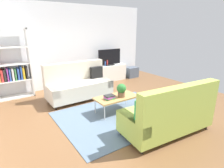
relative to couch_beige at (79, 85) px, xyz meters
name	(u,v)px	position (x,y,z in m)	size (l,w,h in m)	color
ground_plane	(111,111)	(0.29, -1.30, -0.44)	(7.68, 7.68, 0.00)	brown
wall_far	(68,46)	(0.29, 1.50, 1.01)	(6.40, 0.12, 2.90)	silver
area_rug	(119,115)	(0.34, -1.62, -0.44)	(2.90, 2.20, 0.01)	slate
couch_beige	(79,85)	(0.00, 0.00, 0.00)	(1.91, 0.87, 1.10)	beige
couch_green	(169,114)	(0.67, -2.84, 0.00)	(1.97, 1.01, 1.10)	#A3BC4C
coffee_table	(116,98)	(0.39, -1.42, -0.05)	(1.10, 0.56, 0.42)	#B7844C
tv_console	(109,73)	(1.86, 1.16, -0.12)	(1.40, 0.44, 0.64)	silver
tv	(110,58)	(1.86, 1.14, 0.51)	(1.00, 0.20, 0.64)	black
bookshelf	(10,67)	(-1.66, 1.18, 0.52)	(1.10, 0.36, 2.10)	white
storage_trunk	(132,72)	(2.96, 1.06, -0.22)	(0.52, 0.40, 0.44)	#4C5666
potted_plant	(121,90)	(0.49, -1.49, 0.17)	(0.24, 0.24, 0.34)	brown
table_book_0	(109,98)	(0.16, -1.45, -0.01)	(0.24, 0.18, 0.03)	#3F8C4C
table_book_1	(109,97)	(0.16, -1.45, 0.03)	(0.24, 0.18, 0.04)	purple
table_book_2	(109,96)	(0.16, -1.45, 0.06)	(0.24, 0.18, 0.03)	#262626
vase_0	(96,65)	(1.28, 1.21, 0.28)	(0.10, 0.10, 0.17)	#4C72B2
vase_1	(100,64)	(1.44, 1.21, 0.26)	(0.14, 0.14, 0.13)	#B24C4C
bottle_0	(105,64)	(1.64, 1.12, 0.30)	(0.05, 0.05, 0.19)	#3359B2
bottle_1	(107,63)	(1.74, 1.12, 0.31)	(0.06, 0.06, 0.23)	red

